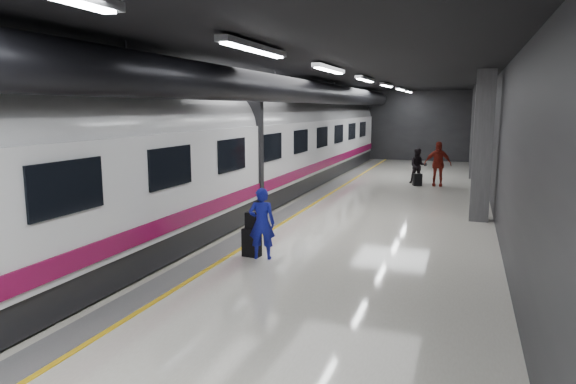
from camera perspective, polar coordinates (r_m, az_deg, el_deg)
The scene contains 9 objects.
ground at distance 15.30m, azimuth 3.19°, elevation -3.46°, with size 40.00×40.00×0.00m, color silver.
platform_hall at distance 15.92m, azimuth 3.27°, elevation 9.86°, with size 10.02×40.02×4.51m.
train at distance 16.18m, azimuth -7.90°, elevation 4.58°, with size 3.05×38.00×4.05m.
traveler_main at distance 11.57m, azimuth -2.93°, elevation -3.50°, with size 0.59×0.39×1.63m, color #171EAD.
suitcase_main at distance 11.87m, azimuth -4.06°, elevation -5.61°, with size 0.40×0.25×0.66m, color black.
shoulder_bag at distance 11.76m, azimuth -4.07°, elevation -3.17°, with size 0.28×0.15×0.38m, color black.
traveler_far_a at distance 23.85m, azimuth 14.25°, elevation 2.82°, with size 0.78×0.61×1.60m, color black.
traveler_far_b at distance 23.37m, azimuth 16.30°, elevation 3.02°, with size 1.14×0.47×1.95m, color maroon.
suitcase_far at distance 23.27m, azimuth 14.19°, elevation 1.34°, with size 0.36×0.24×0.53m, color black.
Camera 1 is at (4.10, -14.35, 3.38)m, focal length 32.00 mm.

